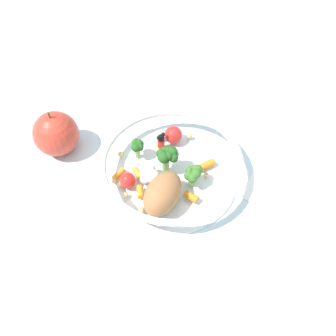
% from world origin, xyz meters
% --- Properties ---
extents(ground_plane, '(2.40, 2.40, 0.00)m').
position_xyz_m(ground_plane, '(0.00, 0.00, 0.00)').
color(ground_plane, silver).
extents(food_container, '(0.25, 0.25, 0.06)m').
position_xyz_m(food_container, '(-0.00, -0.01, 0.03)').
color(food_container, white).
rests_on(food_container, ground_plane).
extents(loose_apple, '(0.08, 0.08, 0.10)m').
position_xyz_m(loose_apple, '(-0.21, -0.06, 0.04)').
color(loose_apple, '#BC3828').
rests_on(loose_apple, ground_plane).
extents(folded_napkin, '(0.14, 0.15, 0.01)m').
position_xyz_m(folded_napkin, '(0.19, 0.10, 0.00)').
color(folded_napkin, white).
rests_on(folded_napkin, ground_plane).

